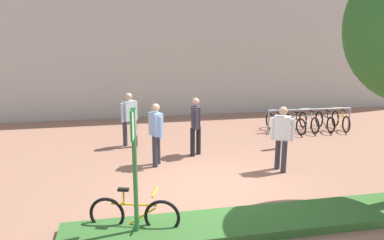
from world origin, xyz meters
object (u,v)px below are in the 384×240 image
bike_at_sign (134,215)px  person_shirt_blue (129,116)px  person_casual_tan (282,135)px  parking_sign_post (134,155)px  person_shirt_white (156,130)px  bike_rack_cluster (309,121)px  bollard_steel (279,135)px  person_suited_navy (196,123)px

bike_at_sign → person_shirt_blue: 5.43m
person_shirt_blue → person_casual_tan: size_ratio=1.00×
parking_sign_post → person_shirt_white: 3.82m
bike_at_sign → person_shirt_blue: bearing=88.3°
person_shirt_blue → person_casual_tan: same height
parking_sign_post → person_shirt_white: size_ratio=1.38×
parking_sign_post → bike_rack_cluster: size_ratio=0.74×
bike_rack_cluster → bollard_steel: bearing=-137.3°
parking_sign_post → person_casual_tan: parking_sign_post is taller
parking_sign_post → bollard_steel: parking_sign_post is taller
bike_at_sign → person_suited_navy: size_ratio=0.94×
bike_at_sign → person_shirt_white: person_shirt_white is taller
person_suited_navy → bollard_steel: bearing=1.8°
bollard_steel → person_shirt_white: size_ratio=0.52×
person_casual_tan → bollard_steel: bearing=66.9°
bollard_steel → person_shirt_white: (-3.91, -0.73, 0.53)m
person_shirt_blue → bollard_steel: bearing=-14.6°
person_shirt_blue → bike_rack_cluster: bearing=5.7°
bike_at_sign → bike_rack_cluster: (6.69, 6.05, -0.00)m
bike_rack_cluster → person_shirt_white: person_shirt_white is taller
bike_at_sign → person_casual_tan: 4.65m
parking_sign_post → bike_rack_cluster: parking_sign_post is taller
person_shirt_white → bollard_steel: bearing=10.6°
person_suited_navy → person_shirt_white: bearing=-152.2°
bollard_steel → person_shirt_white: person_shirt_white is taller
bike_rack_cluster → person_casual_tan: size_ratio=1.86×
bike_rack_cluster → person_shirt_blue: (-6.53, -0.66, 0.64)m
bollard_steel → person_casual_tan: (-0.76, -1.79, 0.53)m
parking_sign_post → bike_at_sign: bearing=97.6°
bike_rack_cluster → person_shirt_white: (-5.90, -2.57, 0.64)m
bollard_steel → person_suited_navy: size_ratio=0.52×
person_casual_tan → person_shirt_blue: bearing=141.7°
bike_rack_cluster → person_shirt_white: size_ratio=1.86×
bike_rack_cluster → person_suited_navy: person_suited_navy is taller
bike_rack_cluster → bollard_steel: bollard_steel is taller
bike_rack_cluster → bollard_steel: (-2.00, -1.84, 0.10)m
parking_sign_post → person_shirt_blue: parking_sign_post is taller
bollard_steel → person_casual_tan: size_ratio=0.52×
bike_rack_cluster → person_shirt_blue: person_shirt_blue is taller
bike_rack_cluster → person_suited_navy: bearing=-157.6°
person_shirt_blue → person_casual_tan: bearing=-38.3°
bike_rack_cluster → person_shirt_blue: size_ratio=1.86×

